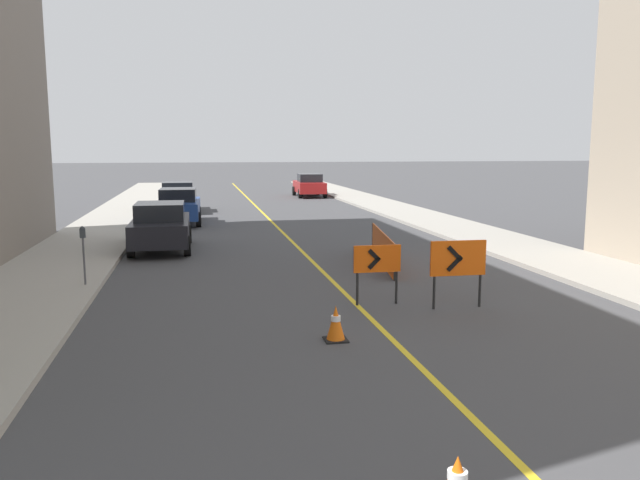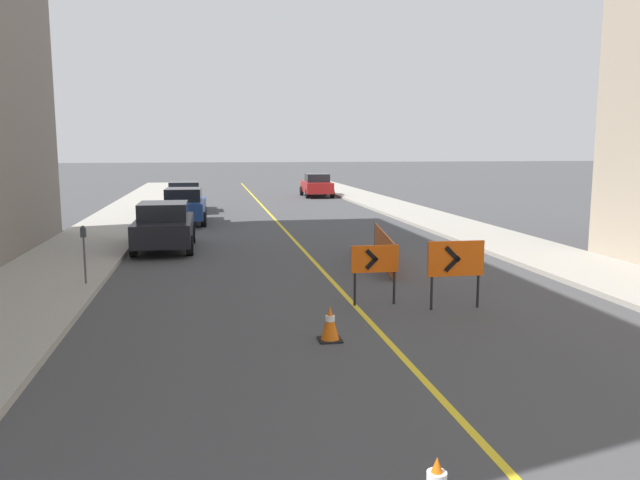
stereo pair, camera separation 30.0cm
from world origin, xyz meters
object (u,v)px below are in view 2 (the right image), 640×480
(parked_car_curb_mid, at_px, (184,206))
(parking_meter_far_curb, at_px, (84,243))
(arrow_barricade_primary, at_px, (375,262))
(arrow_barricade_secondary, at_px, (456,261))
(traffic_cone_third, at_px, (330,323))
(parked_car_curb_near, at_px, (164,226))
(parked_car_curb_far, at_px, (185,196))
(parked_car_opposite_side, at_px, (317,185))

(parked_car_curb_mid, height_order, parking_meter_far_curb, parked_car_curb_mid)
(arrow_barricade_primary, bearing_deg, arrow_barricade_secondary, -20.42)
(traffic_cone_third, bearing_deg, arrow_barricade_primary, 58.47)
(parked_car_curb_mid, bearing_deg, parked_car_curb_near, -91.31)
(parked_car_curb_near, xyz_separation_m, parked_car_curb_far, (0.19, 12.77, 0.00))
(parked_car_curb_near, bearing_deg, parked_car_curb_mid, 87.01)
(arrow_barricade_primary, xyz_separation_m, arrow_barricade_secondary, (1.59, -0.60, 0.08))
(parked_car_curb_far, bearing_deg, arrow_barricade_primary, -78.36)
(parked_car_curb_mid, relative_size, parking_meter_far_curb, 3.10)
(arrow_barricade_secondary, bearing_deg, parked_car_curb_near, 127.39)
(traffic_cone_third, height_order, parked_car_curb_far, parked_car_curb_far)
(arrow_barricade_secondary, height_order, parked_car_opposite_side, parked_car_opposite_side)
(traffic_cone_third, height_order, parked_car_curb_mid, parked_car_curb_mid)
(traffic_cone_third, distance_m, parked_car_curb_far, 23.69)
(arrow_barricade_secondary, bearing_deg, parked_car_curb_mid, 112.02)
(traffic_cone_third, relative_size, parked_car_curb_near, 0.15)
(parked_car_curb_near, bearing_deg, arrow_barricade_primary, -59.31)
(parked_car_curb_near, xyz_separation_m, parking_meter_far_curb, (-1.47, -5.66, 0.32))
(parking_meter_far_curb, bearing_deg, traffic_cone_third, -45.00)
(arrow_barricade_secondary, height_order, parked_car_curb_mid, parked_car_curb_mid)
(parked_car_curb_mid, relative_size, parked_car_opposite_side, 1.00)
(arrow_barricade_primary, xyz_separation_m, parked_car_curb_near, (-4.97, 8.35, -0.14))
(traffic_cone_third, distance_m, arrow_barricade_secondary, 3.54)
(arrow_barricade_primary, xyz_separation_m, parking_meter_far_curb, (-6.44, 2.68, 0.18))
(parked_car_opposite_side, bearing_deg, traffic_cone_third, -97.05)
(parked_car_curb_mid, bearing_deg, arrow_barricade_secondary, -67.53)
(parked_car_curb_near, distance_m, parked_car_curb_mid, 7.29)
(arrow_barricade_primary, xyz_separation_m, parked_car_curb_mid, (-4.59, 15.63, -0.14))
(arrow_barricade_primary, distance_m, parked_car_curb_near, 9.71)
(parked_car_opposite_side, bearing_deg, arrow_barricade_secondary, -91.99)
(parked_car_curb_mid, bearing_deg, parking_meter_far_curb, -96.49)
(parking_meter_far_curb, bearing_deg, arrow_barricade_primary, -22.64)
(arrow_barricade_secondary, height_order, parked_car_curb_far, parked_car_curb_far)
(parked_car_curb_near, height_order, parked_car_opposite_side, same)
(traffic_cone_third, xyz_separation_m, parked_car_curb_near, (-3.54, 10.67, 0.49))
(arrow_barricade_primary, distance_m, parked_car_curb_mid, 16.29)
(arrow_barricade_primary, bearing_deg, parking_meter_far_curb, 157.77)
(arrow_barricade_primary, distance_m, parked_car_curb_far, 21.65)
(arrow_barricade_secondary, distance_m, parked_car_curb_far, 22.64)
(arrow_barricade_primary, height_order, parked_car_curb_far, parked_car_curb_far)
(parked_car_opposite_side, xyz_separation_m, parking_meter_far_curb, (-10.30, -27.18, 0.32))
(parked_car_curb_far, relative_size, parking_meter_far_curb, 3.09)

